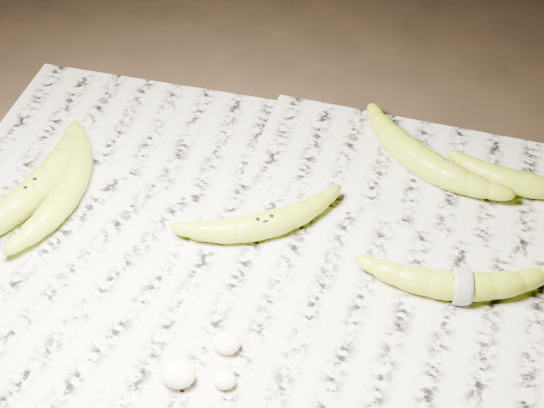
% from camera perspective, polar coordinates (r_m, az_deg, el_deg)
% --- Properties ---
extents(ground, '(3.00, 3.00, 0.00)m').
position_cam_1_polar(ground, '(0.94, -0.71, -3.64)').
color(ground, black).
rests_on(ground, ground).
extents(newspaper_patch, '(0.90, 0.70, 0.01)m').
position_cam_1_polar(newspaper_patch, '(0.93, 0.11, -4.40)').
color(newspaper_patch, '#BBB4A0').
rests_on(newspaper_patch, ground).
extents(banana_left_a, '(0.12, 0.24, 0.04)m').
position_cam_1_polar(banana_left_a, '(1.02, -17.65, 0.92)').
color(banana_left_a, '#A7B616').
rests_on(banana_left_a, newspaper_patch).
extents(banana_left_b, '(0.07, 0.20, 0.04)m').
position_cam_1_polar(banana_left_b, '(1.02, -15.09, 1.23)').
color(banana_left_b, '#A7B616').
rests_on(banana_left_b, newspaper_patch).
extents(banana_center, '(0.19, 0.15, 0.04)m').
position_cam_1_polar(banana_center, '(0.94, -0.61, -1.46)').
color(banana_center, '#A7B616').
rests_on(banana_center, newspaper_patch).
extents(banana_taped, '(0.22, 0.10, 0.04)m').
position_cam_1_polar(banana_taped, '(0.91, 14.06, -5.87)').
color(banana_taped, '#A7B616').
rests_on(banana_taped, newspaper_patch).
extents(banana_upper_a, '(0.21, 0.17, 0.04)m').
position_cam_1_polar(banana_upper_a, '(1.04, 11.10, 3.44)').
color(banana_upper_a, '#A7B616').
rests_on(banana_upper_a, newspaper_patch).
extents(banana_upper_b, '(0.17, 0.07, 0.03)m').
position_cam_1_polar(banana_upper_b, '(1.04, 18.07, 1.66)').
color(banana_upper_b, '#A7B616').
rests_on(banana_upper_b, newspaper_patch).
extents(measuring_tape, '(0.01, 0.04, 0.04)m').
position_cam_1_polar(measuring_tape, '(0.91, 14.06, -5.87)').
color(measuring_tape, white).
rests_on(measuring_tape, newspaper_patch).
extents(flesh_chunk_a, '(0.04, 0.03, 0.02)m').
position_cam_1_polar(flesh_chunk_a, '(0.83, -7.14, -12.44)').
color(flesh_chunk_a, '#FCF3C3').
rests_on(flesh_chunk_a, newspaper_patch).
extents(flesh_chunk_b, '(0.03, 0.03, 0.02)m').
position_cam_1_polar(flesh_chunk_b, '(0.85, -3.49, -10.25)').
color(flesh_chunk_b, '#FCF3C3').
rests_on(flesh_chunk_b, newspaper_patch).
extents(flesh_chunk_c, '(0.03, 0.02, 0.02)m').
position_cam_1_polar(flesh_chunk_c, '(0.82, -3.63, -12.94)').
color(flesh_chunk_c, '#FCF3C3').
rests_on(flesh_chunk_c, newspaper_patch).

